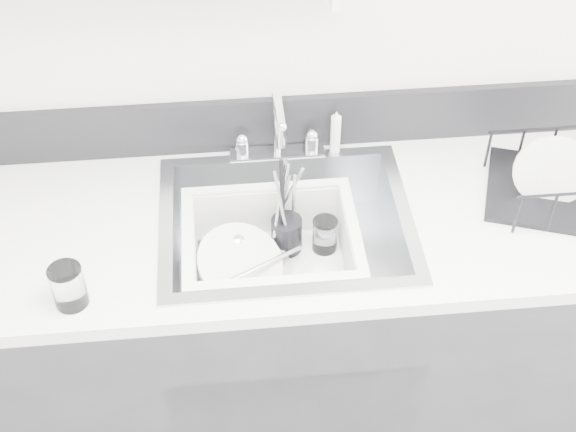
{
  "coord_description": "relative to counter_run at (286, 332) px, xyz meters",
  "views": [
    {
      "loc": [
        -0.14,
        -0.26,
        2.33
      ],
      "look_at": [
        0.0,
        1.14,
        0.98
      ],
      "focal_mm": 50.0,
      "sensor_mm": 36.0,
      "label": 1
    }
  ],
  "objects": [
    {
      "name": "faucet",
      "position": [
        0.0,
        0.25,
        0.52
      ],
      "size": [
        0.26,
        0.18,
        0.23
      ],
      "color": "silver",
      "rests_on": "counter_run"
    },
    {
      "name": "tumbler_in_tub",
      "position": [
        0.11,
        0.04,
        0.36
      ],
      "size": [
        0.08,
        0.08,
        0.1
      ],
      "primitive_type": "cylinder",
      "rotation": [
        0.0,
        0.0,
        -0.11
      ],
      "color": "white",
      "rests_on": "wash_tub"
    },
    {
      "name": "counter_run",
      "position": [
        0.0,
        0.0,
        0.0
      ],
      "size": [
        3.2,
        0.62,
        0.92
      ],
      "color": "#2B2B2F",
      "rests_on": "ground"
    },
    {
      "name": "utensil_cup",
      "position": [
        0.01,
        0.05,
        0.37
      ],
      "size": [
        0.08,
        0.08,
        0.28
      ],
      "rotation": [
        0.0,
        0.0,
        0.24
      ],
      "color": "black",
      "rests_on": "wash_tub"
    },
    {
      "name": "room_shell",
      "position": [
        0.0,
        -0.8,
        1.22
      ],
      "size": [
        3.5,
        3.0,
        2.6
      ],
      "color": "silver",
      "rests_on": "ground"
    },
    {
      "name": "bowl_small",
      "position": [
        0.08,
        -0.08,
        0.32
      ],
      "size": [
        0.11,
        0.11,
        0.03
      ],
      "primitive_type": "imported",
      "rotation": [
        0.0,
        0.0,
        -0.05
      ],
      "color": "white",
      "rests_on": "wash_tub"
    },
    {
      "name": "ladle",
      "position": [
        -0.09,
        -0.03,
        0.34
      ],
      "size": [
        0.24,
        0.27,
        0.08
      ],
      "primitive_type": null,
      "rotation": [
        0.0,
        0.0,
        -0.91
      ],
      "color": "silver",
      "rests_on": "wash_tub"
    },
    {
      "name": "tumbler_counter",
      "position": [
        -0.51,
        -0.22,
        0.51
      ],
      "size": [
        0.1,
        0.1,
        0.11
      ],
      "primitive_type": "cylinder",
      "rotation": [
        0.0,
        0.0,
        0.37
      ],
      "color": "white",
      "rests_on": "counter_run"
    },
    {
      "name": "sink",
      "position": [
        0.0,
        0.0,
        0.37
      ],
      "size": [
        0.64,
        0.52,
        0.2
      ],
      "primitive_type": null,
      "color": "silver",
      "rests_on": "counter_run"
    },
    {
      "name": "side_sprayer",
      "position": [
        0.16,
        0.25,
        0.53
      ],
      "size": [
        0.03,
        0.03,
        0.14
      ],
      "primitive_type": "cylinder",
      "color": "white",
      "rests_on": "counter_run"
    },
    {
      "name": "plate_stack",
      "position": [
        -0.11,
        -0.05,
        0.34
      ],
      "size": [
        0.27,
        0.27,
        0.11
      ],
      "rotation": [
        0.0,
        0.0,
        0.37
      ],
      "color": "white",
      "rests_on": "wash_tub"
    },
    {
      "name": "wash_tub",
      "position": [
        -0.04,
        -0.04,
        0.38
      ],
      "size": [
        0.52,
        0.45,
        0.17
      ],
      "primitive_type": null,
      "rotation": [
        0.0,
        0.0,
        -0.23
      ],
      "color": "white",
      "rests_on": "sink"
    },
    {
      "name": "backsplash",
      "position": [
        0.0,
        0.3,
        0.54
      ],
      "size": [
        3.2,
        0.02,
        0.16
      ],
      "primitive_type": "cube",
      "color": "black",
      "rests_on": "counter_run"
    },
    {
      "name": "dish_rack",
      "position": [
        0.73,
        0.02,
        0.53
      ],
      "size": [
        0.46,
        0.4,
        0.14
      ],
      "primitive_type": null,
      "rotation": [
        0.0,
        0.0,
        -0.34
      ],
      "color": "black",
      "rests_on": "counter_run"
    }
  ]
}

